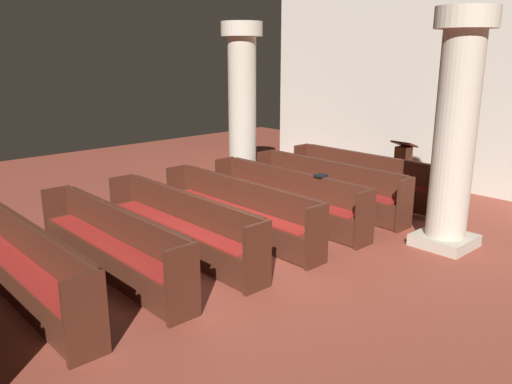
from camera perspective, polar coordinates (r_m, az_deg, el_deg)
The scene contains 13 objects.
ground_plane at distance 7.68m, azimuth -2.38°, elevation -7.16°, with size 19.20×19.20×0.00m, color brown.
back_wall at distance 11.98m, azimuth 20.66°, elevation 11.07°, with size 10.00×0.16×4.50m, color beige.
pew_row_0 at distance 10.79m, azimuth 11.72°, elevation 1.81°, with size 3.43×0.47×0.90m.
pew_row_1 at distance 9.92m, azimuth 7.91°, elevation 0.81°, with size 3.43×0.46×0.90m.
pew_row_2 at distance 9.10m, azimuth 3.40°, elevation -0.38°, with size 3.43×0.47×0.90m.
pew_row_3 at distance 8.36m, azimuth -1.96°, elevation -1.80°, with size 3.43×0.46×0.90m.
pew_row_4 at distance 7.71m, azimuth -8.30°, elevation -3.44°, with size 3.43×0.46×0.90m.
pew_row_5 at distance 7.18m, azimuth -15.72°, elevation -5.31°, with size 3.43×0.47×0.90m.
pew_row_6 at distance 6.79m, azimuth -24.21°, elevation -7.32°, with size 3.43×0.46×0.90m.
pillar_aisle_side at distance 8.17m, azimuth 21.20°, elevation 6.60°, with size 0.88×0.88×3.54m.
pillar_far_side at distance 11.38m, azimuth -1.54°, elevation 9.78°, with size 0.88×0.88×3.54m.
lectern at distance 11.67m, azimuth 15.86°, elevation 2.44°, with size 0.48×0.45×1.08m.
hymn_book at distance 8.74m, azimuth 7.19°, elevation 1.83°, with size 0.17×0.19×0.04m, color black.
Camera 1 is at (5.42, -4.58, 2.93)m, focal length 36.18 mm.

